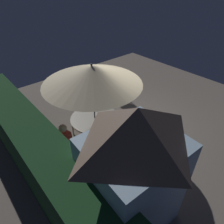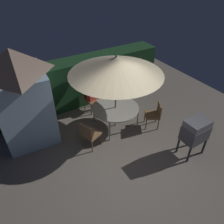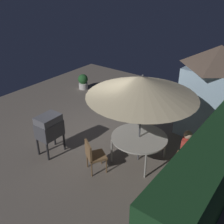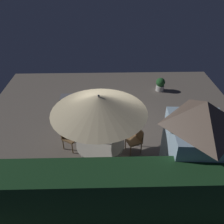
{
  "view_description": "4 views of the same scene",
  "coord_description": "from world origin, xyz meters",
  "px_view_note": "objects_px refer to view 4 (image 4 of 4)",
  "views": [
    {
      "loc": [
        -3.62,
        4.3,
        4.47
      ],
      "look_at": [
        0.04,
        1.11,
        1.03
      ],
      "focal_mm": 31.66,
      "sensor_mm": 36.0,
      "label": 1
    },
    {
      "loc": [
        -2.52,
        -3.29,
        4.73
      ],
      "look_at": [
        0.11,
        1.11,
        0.92
      ],
      "focal_mm": 33.97,
      "sensor_mm": 36.0,
      "label": 2
    },
    {
      "loc": [
        5.65,
        4.48,
        4.63
      ],
      "look_at": [
        0.19,
        0.34,
        1.04
      ],
      "focal_mm": 42.16,
      "sensor_mm": 36.0,
      "label": 3
    },
    {
      "loc": [
        0.23,
        7.01,
        5.69
      ],
      "look_at": [
        0.07,
        0.43,
        1.24
      ],
      "focal_mm": 37.28,
      "sensor_mm": 36.0,
      "label": 4
    }
  ],
  "objects_px": {
    "patio_umbrella": "(99,104)",
    "chair_toward_hedge": "(69,136)",
    "chair_near_shed": "(110,181)",
    "person_in_red": "(109,172)",
    "patio_table": "(100,144)",
    "bbq_grill": "(70,104)",
    "garden_shed": "(195,147)",
    "potted_plant_by_shed": "(160,84)",
    "chair_far_side": "(136,139)"
  },
  "relations": [
    {
      "from": "garden_shed",
      "to": "patio_umbrella",
      "type": "height_order",
      "value": "garden_shed"
    },
    {
      "from": "chair_far_side",
      "to": "bbq_grill",
      "type": "bearing_deg",
      "value": -35.56
    },
    {
      "from": "potted_plant_by_shed",
      "to": "chair_toward_hedge",
      "type": "bearing_deg",
      "value": 45.43
    },
    {
      "from": "chair_near_shed",
      "to": "person_in_red",
      "type": "relative_size",
      "value": 0.71
    },
    {
      "from": "chair_toward_hedge",
      "to": "potted_plant_by_shed",
      "type": "height_order",
      "value": "chair_toward_hedge"
    },
    {
      "from": "patio_umbrella",
      "to": "chair_toward_hedge",
      "type": "height_order",
      "value": "patio_umbrella"
    },
    {
      "from": "garden_shed",
      "to": "person_in_red",
      "type": "height_order",
      "value": "garden_shed"
    },
    {
      "from": "patio_table",
      "to": "chair_toward_hedge",
      "type": "distance_m",
      "value": 1.32
    },
    {
      "from": "chair_near_shed",
      "to": "person_in_red",
      "type": "height_order",
      "value": "person_in_red"
    },
    {
      "from": "patio_umbrella",
      "to": "person_in_red",
      "type": "relative_size",
      "value": 2.22
    },
    {
      "from": "garden_shed",
      "to": "person_in_red",
      "type": "distance_m",
      "value": 2.4
    },
    {
      "from": "patio_table",
      "to": "chair_far_side",
      "type": "bearing_deg",
      "value": -158.6
    },
    {
      "from": "patio_table",
      "to": "person_in_red",
      "type": "height_order",
      "value": "person_in_red"
    },
    {
      "from": "chair_far_side",
      "to": "chair_toward_hedge",
      "type": "bearing_deg",
      "value": -5.36
    },
    {
      "from": "patio_umbrella",
      "to": "person_in_red",
      "type": "bearing_deg",
      "value": 102.33
    },
    {
      "from": "chair_near_shed",
      "to": "patio_umbrella",
      "type": "bearing_deg",
      "value": -77.67
    },
    {
      "from": "patio_umbrella",
      "to": "chair_toward_hedge",
      "type": "xyz_separation_m",
      "value": [
        1.12,
        -0.69,
        -1.69
      ]
    },
    {
      "from": "garden_shed",
      "to": "patio_table",
      "type": "bearing_deg",
      "value": -21.57
    },
    {
      "from": "patio_umbrella",
      "to": "person_in_red",
      "type": "xyz_separation_m",
      "value": [
        -0.27,
        1.22,
        -1.42
      ]
    },
    {
      "from": "patio_table",
      "to": "bbq_grill",
      "type": "height_order",
      "value": "bbq_grill"
    },
    {
      "from": "chair_toward_hedge",
      "to": "potted_plant_by_shed",
      "type": "xyz_separation_m",
      "value": [
        -4.02,
        -4.08,
        -0.17
      ]
    },
    {
      "from": "chair_far_side",
      "to": "potted_plant_by_shed",
      "type": "bearing_deg",
      "value": -111.67
    },
    {
      "from": "patio_table",
      "to": "garden_shed",
      "type": "bearing_deg",
      "value": 158.43
    },
    {
      "from": "patio_umbrella",
      "to": "chair_toward_hedge",
      "type": "bearing_deg",
      "value": -31.54
    },
    {
      "from": "chair_near_shed",
      "to": "chair_toward_hedge",
      "type": "height_order",
      "value": "same"
    },
    {
      "from": "chair_toward_hedge",
      "to": "person_in_red",
      "type": "bearing_deg",
      "value": 126.02
    },
    {
      "from": "patio_table",
      "to": "patio_umbrella",
      "type": "xyz_separation_m",
      "value": [
        0.0,
        0.0,
        1.5
      ]
    },
    {
      "from": "potted_plant_by_shed",
      "to": "bbq_grill",
      "type": "bearing_deg",
      "value": 31.83
    },
    {
      "from": "bbq_grill",
      "to": "person_in_red",
      "type": "bearing_deg",
      "value": 113.62
    },
    {
      "from": "garden_shed",
      "to": "patio_umbrella",
      "type": "distance_m",
      "value": 2.85
    },
    {
      "from": "chair_near_shed",
      "to": "chair_far_side",
      "type": "height_order",
      "value": "same"
    },
    {
      "from": "patio_table",
      "to": "chair_near_shed",
      "type": "height_order",
      "value": "chair_near_shed"
    },
    {
      "from": "garden_shed",
      "to": "patio_umbrella",
      "type": "bearing_deg",
      "value": -21.57
    },
    {
      "from": "chair_near_shed",
      "to": "chair_far_side",
      "type": "bearing_deg",
      "value": -117.26
    },
    {
      "from": "person_in_red",
      "to": "chair_near_shed",
      "type": "bearing_deg",
      "value": 102.33
    },
    {
      "from": "chair_near_shed",
      "to": "person_in_red",
      "type": "distance_m",
      "value": 0.28
    },
    {
      "from": "bbq_grill",
      "to": "chair_far_side",
      "type": "height_order",
      "value": "bbq_grill"
    },
    {
      "from": "garden_shed",
      "to": "person_in_red",
      "type": "relative_size",
      "value": 2.29
    },
    {
      "from": "potted_plant_by_shed",
      "to": "person_in_red",
      "type": "xyz_separation_m",
      "value": [
        2.64,
        5.98,
        0.43
      ]
    },
    {
      "from": "bbq_grill",
      "to": "patio_umbrella",
      "type": "bearing_deg",
      "value": 119.17
    },
    {
      "from": "patio_table",
      "to": "potted_plant_by_shed",
      "type": "distance_m",
      "value": 5.59
    },
    {
      "from": "patio_table",
      "to": "chair_toward_hedge",
      "type": "relative_size",
      "value": 1.69
    },
    {
      "from": "patio_table",
      "to": "chair_toward_hedge",
      "type": "xyz_separation_m",
      "value": [
        1.12,
        -0.69,
        -0.19
      ]
    },
    {
      "from": "bbq_grill",
      "to": "chair_toward_hedge",
      "type": "distance_m",
      "value": 1.55
    },
    {
      "from": "chair_toward_hedge",
      "to": "potted_plant_by_shed",
      "type": "bearing_deg",
      "value": -134.57
    },
    {
      "from": "chair_far_side",
      "to": "potted_plant_by_shed",
      "type": "height_order",
      "value": "chair_far_side"
    },
    {
      "from": "bbq_grill",
      "to": "potted_plant_by_shed",
      "type": "relative_size",
      "value": 1.76
    },
    {
      "from": "bbq_grill",
      "to": "patio_table",
      "type": "bearing_deg",
      "value": 119.17
    },
    {
      "from": "chair_far_side",
      "to": "potted_plant_by_shed",
      "type": "relative_size",
      "value": 1.32
    },
    {
      "from": "patio_table",
      "to": "chair_near_shed",
      "type": "relative_size",
      "value": 1.69
    }
  ]
}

